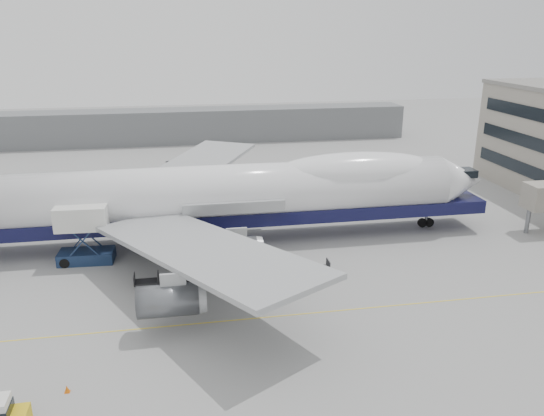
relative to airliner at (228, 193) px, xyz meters
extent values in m
plane|color=gray|center=(-0.64, -12.00, -5.62)|extent=(260.00, 260.00, 0.00)
cube|color=gold|center=(-0.64, -18.00, -5.62)|extent=(60.00, 0.15, 0.01)
cylinder|color=slate|center=(35.36, -4.00, -4.12)|extent=(0.50, 0.50, 3.00)
cube|color=slate|center=(-10.64, 58.00, -2.12)|extent=(110.00, 8.00, 7.00)
cylinder|color=white|center=(-0.64, 0.00, 0.08)|extent=(52.00, 6.40, 6.40)
cube|color=#0E0F35|center=(0.36, 0.00, -2.48)|extent=(60.00, 5.76, 1.50)
cone|color=white|center=(28.36, 0.00, 0.08)|extent=(6.00, 6.40, 6.40)
ellipsoid|color=white|center=(14.96, 0.00, 1.84)|extent=(20.67, 5.78, 4.56)
cube|color=#9EA0A3|center=(-3.64, -14.28, -0.52)|extent=(20.35, 26.74, 2.26)
cube|color=#9EA0A3|center=(-3.64, 14.28, -0.52)|extent=(20.35, 26.74, 2.26)
cylinder|color=#595B60|center=(-6.64, 19.00, -2.72)|extent=(4.80, 2.60, 2.60)
cylinder|color=#595B60|center=(-0.64, 10.00, -2.72)|extent=(4.80, 2.60, 2.60)
cylinder|color=#595B60|center=(-0.64, -10.00, -2.72)|extent=(4.80, 2.60, 2.60)
cylinder|color=#595B60|center=(-6.64, -19.00, -2.72)|extent=(4.80, 2.60, 2.60)
cylinder|color=slate|center=(24.36, 0.00, -4.37)|extent=(0.36, 0.36, 2.50)
cylinder|color=black|center=(24.36, 0.00, -5.07)|extent=(1.10, 0.45, 1.10)
cylinder|color=slate|center=(-3.64, -3.00, -4.37)|extent=(0.36, 0.36, 2.50)
cylinder|color=black|center=(-3.64, -3.00, -5.07)|extent=(1.10, 0.45, 1.10)
cylinder|color=slate|center=(-3.64, 3.00, -4.37)|extent=(0.36, 0.36, 2.50)
cylinder|color=black|center=(-3.64, 3.00, -5.07)|extent=(1.10, 0.45, 1.10)
cube|color=#182949|center=(-15.27, -3.50, -5.01)|extent=(5.72, 2.96, 1.23)
cube|color=silver|center=(-15.27, -3.50, -0.62)|extent=(5.28, 3.16, 2.46)
cube|color=#182949|center=(-15.27, -4.73, -2.82)|extent=(3.98, 0.32, 4.40)
cube|color=#182949|center=(-15.27, -2.27, -2.82)|extent=(3.98, 0.32, 4.40)
cube|color=slate|center=(-15.27, -1.71, -0.62)|extent=(2.75, 1.47, 0.15)
cylinder|color=black|center=(-17.29, -4.62, -5.12)|extent=(1.01, 0.39, 1.01)
cylinder|color=black|center=(-17.29, -2.38, -5.12)|extent=(1.01, 0.39, 1.01)
cylinder|color=black|center=(-13.26, -4.62, -5.12)|extent=(1.01, 0.39, 1.01)
cylinder|color=black|center=(-13.26, -2.38, -5.12)|extent=(1.01, 0.39, 1.01)
cylinder|color=black|center=(-15.50, -27.59, -5.25)|extent=(0.76, 0.32, 0.76)
cone|color=#D95E0B|center=(-13.43, -25.28, -5.36)|extent=(0.34, 0.34, 0.53)
cube|color=#D95E0B|center=(-13.43, -25.28, -5.61)|extent=(0.36, 0.36, 0.03)
cube|color=#2D2D30|center=(-8.85, -10.35, -5.17)|extent=(2.30, 1.35, 0.18)
cube|color=#2D2D30|center=(-9.95, -10.35, -4.77)|extent=(0.08, 1.35, 0.90)
cube|color=#2D2D30|center=(-7.75, -10.35, -4.77)|extent=(0.08, 1.35, 0.90)
cylinder|color=black|center=(-9.70, -10.90, -5.47)|extent=(0.30, 0.12, 0.30)
cylinder|color=black|center=(-9.70, -9.80, -5.47)|extent=(0.30, 0.12, 0.30)
cylinder|color=black|center=(-8.00, -10.90, -5.47)|extent=(0.30, 0.12, 0.30)
cylinder|color=black|center=(-8.00, -9.80, -5.47)|extent=(0.30, 0.12, 0.30)
cube|color=#2D2D30|center=(-4.68, -10.35, -5.17)|extent=(2.30, 1.35, 0.18)
cube|color=#2D2D30|center=(-5.78, -10.35, -4.77)|extent=(0.08, 1.35, 0.90)
cube|color=#2D2D30|center=(-3.58, -10.35, -4.77)|extent=(0.08, 1.35, 0.90)
cylinder|color=black|center=(-5.53, -10.90, -5.47)|extent=(0.30, 0.12, 0.30)
cylinder|color=black|center=(-5.53, -9.80, -5.47)|extent=(0.30, 0.12, 0.30)
cylinder|color=black|center=(-3.83, -10.90, -5.47)|extent=(0.30, 0.12, 0.30)
cylinder|color=black|center=(-3.83, -9.80, -5.47)|extent=(0.30, 0.12, 0.30)
cube|color=#2D2D30|center=(-0.50, -10.35, -5.17)|extent=(2.30, 1.35, 0.18)
cube|color=#2D2D30|center=(-1.60, -10.35, -4.77)|extent=(0.08, 1.35, 0.90)
cube|color=#2D2D30|center=(0.60, -10.35, -4.77)|extent=(0.08, 1.35, 0.90)
cylinder|color=black|center=(-1.35, -10.90, -5.47)|extent=(0.30, 0.12, 0.30)
cylinder|color=black|center=(-1.35, -9.80, -5.47)|extent=(0.30, 0.12, 0.30)
cylinder|color=black|center=(0.35, -10.90, -5.47)|extent=(0.30, 0.12, 0.30)
cylinder|color=black|center=(0.35, -9.80, -5.47)|extent=(0.30, 0.12, 0.30)
cube|color=#2D2D30|center=(3.68, -10.35, -5.17)|extent=(2.30, 1.35, 0.18)
cube|color=#2D2D30|center=(2.58, -10.35, -4.77)|extent=(0.08, 1.35, 0.90)
cube|color=#2D2D30|center=(4.78, -10.35, -4.77)|extent=(0.08, 1.35, 0.90)
cylinder|color=black|center=(2.83, -10.90, -5.47)|extent=(0.30, 0.12, 0.30)
cylinder|color=black|center=(2.83, -9.80, -5.47)|extent=(0.30, 0.12, 0.30)
cylinder|color=black|center=(4.53, -10.90, -5.47)|extent=(0.30, 0.12, 0.30)
cylinder|color=black|center=(4.53, -9.80, -5.47)|extent=(0.30, 0.12, 0.30)
cube|color=#2D2D30|center=(7.85, -10.35, -5.17)|extent=(2.30, 1.35, 0.18)
cube|color=#2D2D30|center=(6.75, -10.35, -4.77)|extent=(0.08, 1.35, 0.90)
cube|color=#2D2D30|center=(8.95, -10.35, -4.77)|extent=(0.08, 1.35, 0.90)
cylinder|color=black|center=(7.00, -10.90, -5.47)|extent=(0.30, 0.12, 0.30)
cylinder|color=black|center=(7.00, -9.80, -5.47)|extent=(0.30, 0.12, 0.30)
cylinder|color=black|center=(8.70, -10.90, -5.47)|extent=(0.30, 0.12, 0.30)
cylinder|color=black|center=(8.70, -9.80, -5.47)|extent=(0.30, 0.12, 0.30)
camera|label=1|loc=(-5.08, -57.02, 17.54)|focal=35.00mm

